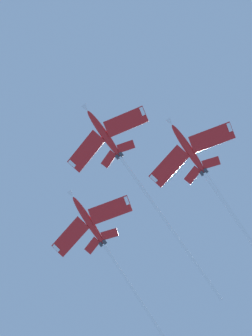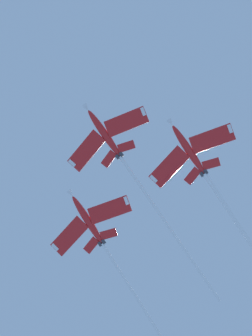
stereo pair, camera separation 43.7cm
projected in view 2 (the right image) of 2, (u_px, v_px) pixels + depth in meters
name	position (u px, v px, depth m)	size (l,w,h in m)	color
jet_lead	(123.00, 161.00, 121.19)	(45.56, 23.21, 15.64)	red
jet_left_wing	(215.00, 190.00, 118.26)	(45.21, 24.41, 15.79)	red
jet_right_wing	(106.00, 249.00, 122.97)	(45.34, 24.43, 16.14)	red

